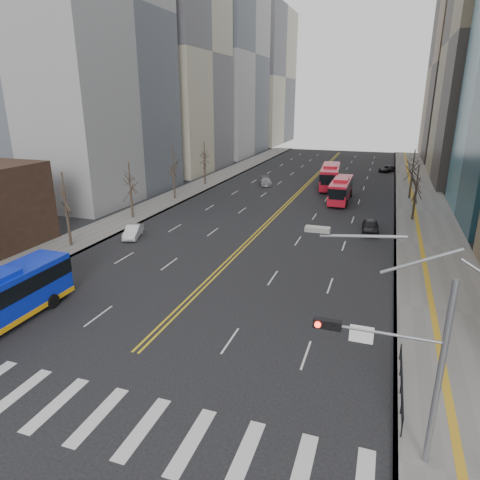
% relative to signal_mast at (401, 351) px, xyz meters
% --- Properties ---
extents(ground, '(220.00, 220.00, 0.00)m').
position_rel_signal_mast_xyz_m(ground, '(-13.77, -2.00, -4.86)').
color(ground, black).
extents(sidewalk_right, '(7.00, 130.00, 0.15)m').
position_rel_signal_mast_xyz_m(sidewalk_right, '(3.73, 43.00, -4.78)').
color(sidewalk_right, slate).
rests_on(sidewalk_right, ground).
extents(sidewalk_left, '(5.00, 130.00, 0.15)m').
position_rel_signal_mast_xyz_m(sidewalk_left, '(-30.27, 43.00, -4.78)').
color(sidewalk_left, slate).
rests_on(sidewalk_left, ground).
extents(crosswalk, '(26.70, 4.00, 0.01)m').
position_rel_signal_mast_xyz_m(crosswalk, '(-13.77, -2.00, -4.85)').
color(crosswalk, silver).
rests_on(crosswalk, ground).
extents(centerline, '(0.55, 100.00, 0.01)m').
position_rel_signal_mast_xyz_m(centerline, '(-13.77, 53.00, -4.85)').
color(centerline, gold).
rests_on(centerline, ground).
extents(office_towers, '(83.00, 134.00, 58.00)m').
position_rel_signal_mast_xyz_m(office_towers, '(-13.64, 66.51, 19.07)').
color(office_towers, gray).
rests_on(office_towers, ground).
extents(signal_mast, '(5.37, 0.37, 9.39)m').
position_rel_signal_mast_xyz_m(signal_mast, '(0.00, 0.00, 0.00)').
color(signal_mast, gray).
rests_on(signal_mast, ground).
extents(pedestrian_railing, '(0.06, 6.06, 1.02)m').
position_rel_signal_mast_xyz_m(pedestrian_railing, '(0.53, 4.00, -4.03)').
color(pedestrian_railing, black).
rests_on(pedestrian_railing, sidewalk_right).
extents(street_trees, '(35.20, 47.20, 7.60)m').
position_rel_signal_mast_xyz_m(street_trees, '(-20.94, 32.55, 0.02)').
color(street_trees, '#2B231A').
rests_on(street_trees, ground).
extents(red_bus_near, '(2.69, 10.39, 3.31)m').
position_rel_signal_mast_xyz_m(red_bus_near, '(-7.05, 45.48, -3.01)').
color(red_bus_near, red).
rests_on(red_bus_near, ground).
extents(red_bus_far, '(3.73, 11.95, 3.72)m').
position_rel_signal_mast_xyz_m(red_bus_far, '(-9.82, 54.92, -2.79)').
color(red_bus_far, red).
rests_on(red_bus_far, ground).
extents(car_white, '(2.51, 4.16, 1.30)m').
position_rel_signal_mast_xyz_m(car_white, '(-25.59, 21.57, -4.21)').
color(car_white, silver).
rests_on(car_white, ground).
extents(car_dark_mid, '(2.02, 4.43, 1.47)m').
position_rel_signal_mast_xyz_m(car_dark_mid, '(-2.25, 31.15, -4.12)').
color(car_dark_mid, black).
rests_on(car_dark_mid, ground).
extents(car_silver, '(3.26, 4.81, 1.29)m').
position_rel_signal_mast_xyz_m(car_silver, '(-20.21, 53.31, -4.21)').
color(car_silver, gray).
rests_on(car_silver, ground).
extents(car_dark_far, '(3.54, 4.77, 1.20)m').
position_rel_signal_mast_xyz_m(car_dark_far, '(-1.27, 74.32, -4.25)').
color(car_dark_far, black).
rests_on(car_dark_far, ground).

